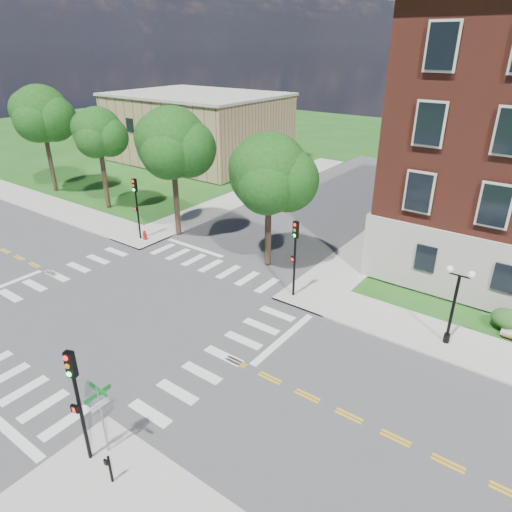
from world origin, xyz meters
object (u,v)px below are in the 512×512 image
Objects in this scene: street_sign_pole at (100,406)px; push_button_post at (109,468)px; traffic_signal_se at (76,393)px; twin_lamp_west at (454,302)px; traffic_signal_ne at (295,249)px; traffic_signal_nw at (136,201)px; fire_hydrant at (145,235)px.

street_sign_pole is 2.58× the size of push_button_post.
street_sign_pole is (0.29, 0.60, -0.88)m from traffic_signal_se.
traffic_signal_ne is at bearing -176.38° from twin_lamp_west.
traffic_signal_se is at bearing -116.00° from street_sign_pole.
push_button_post is at bearing -43.34° from traffic_signal_nw.
traffic_signal_nw reaches higher than push_button_post.
street_sign_pole is (-8.30, -14.65, -0.21)m from twin_lamp_west.
traffic_signal_nw is 1.55× the size of street_sign_pole.
traffic_signal_se is at bearing -119.42° from twin_lamp_west.
traffic_signal_nw is at bearing -172.97° from fire_hydrant.
traffic_signal_se is 6.40× the size of fire_hydrant.
fire_hydrant is (-15.79, 15.40, -0.33)m from push_button_post.
street_sign_pole is 20.73m from fire_hydrant.
traffic_signal_nw is 22.48m from push_button_post.
traffic_signal_se is 1.55× the size of street_sign_pole.
twin_lamp_west is 3.53× the size of push_button_post.
push_button_post is at bearing -83.06° from traffic_signal_ne.
traffic_signal_ne is 4.00× the size of push_button_post.
street_sign_pole reaches higher than fire_hydrant.
street_sign_pole reaches higher than push_button_post.
traffic_signal_se is 21.05m from fire_hydrant.
twin_lamp_west is at bearing 60.45° from street_sign_pole.
traffic_signal_nw is 2.76m from fire_hydrant.
fire_hydrant is (-14.58, 14.63, -1.84)m from street_sign_pole.
traffic_signal_ne is (-0.31, 14.68, 0.00)m from traffic_signal_se.
push_button_post is at bearing -32.61° from street_sign_pole.
fire_hydrant is at bearing 134.90° from street_sign_pole.
traffic_signal_se is 1.00× the size of traffic_signal_ne.
twin_lamp_west is 1.36× the size of street_sign_pole.
fire_hydrant is at bearing 177.78° from traffic_signal_ne.
traffic_signal_ne reaches higher than twin_lamp_west.
traffic_signal_nw is at bearing 178.08° from traffic_signal_ne.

